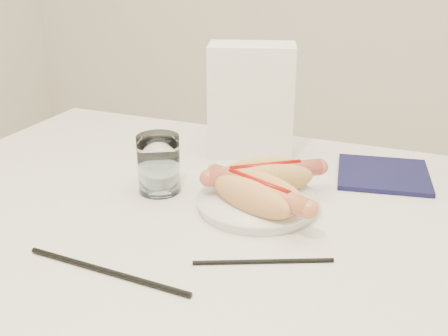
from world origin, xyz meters
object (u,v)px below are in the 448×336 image
at_px(hotdog_left, 265,177).
at_px(table, 235,247).
at_px(napkin_box, 251,100).
at_px(plate, 258,204).
at_px(hotdog_right, 258,194).
at_px(water_glass, 159,164).

bearing_deg(hotdog_left, table, -146.55).
bearing_deg(napkin_box, plate, -84.96).
distance_m(plate, hotdog_right, 0.05).
height_order(plate, water_glass, water_glass).
distance_m(hotdog_left, napkin_box, 0.23).
distance_m(plate, hotdog_left, 0.05).
bearing_deg(table, napkin_box, 105.09).
xyz_separation_m(table, hotdog_right, (0.04, 0.00, 0.10)).
distance_m(hotdog_left, hotdog_right, 0.07).
distance_m(plate, water_glass, 0.18).
bearing_deg(hotdog_right, plate, 132.78).
bearing_deg(water_glass, plate, -0.15).
bearing_deg(plate, napkin_box, 112.51).
distance_m(water_glass, napkin_box, 0.25).
height_order(plate, hotdog_right, hotdog_right).
bearing_deg(plate, hotdog_right, -70.08).
relative_size(hotdog_left, hotdog_right, 0.90).
bearing_deg(table, hotdog_right, 2.24).
bearing_deg(water_glass, napkin_box, 70.91).
xyz_separation_m(plate, hotdog_right, (0.01, -0.03, 0.03)).
relative_size(hotdog_right, water_glass, 1.88).
height_order(hotdog_left, water_glass, water_glass).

